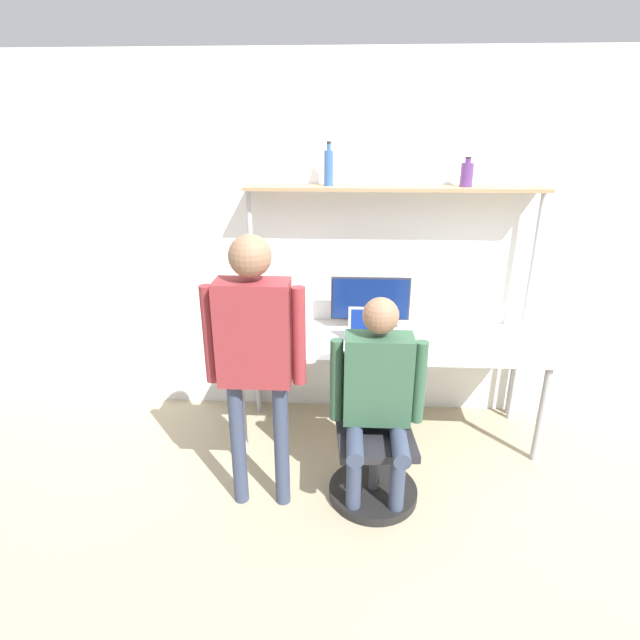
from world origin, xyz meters
TOP-DOWN VIEW (x-y plane):
  - ground_plane at (0.00, 0.00)m, footprint 12.00×12.00m
  - wall_back at (0.00, 0.78)m, footprint 8.00×0.06m
  - desk at (0.00, 0.39)m, footprint 2.19×0.73m
  - shelf_unit at (0.00, 0.61)m, footprint 2.08×0.26m
  - monitor at (-0.14, 0.57)m, footprint 0.58×0.23m
  - laptop at (-0.14, 0.28)m, footprint 0.31×0.25m
  - cell_phone at (0.12, 0.20)m, footprint 0.07×0.15m
  - office_chair at (-0.13, -0.31)m, footprint 0.56×0.56m
  - person_seated at (-0.12, -0.36)m, footprint 0.56×0.46m
  - person_standing at (-0.82, -0.44)m, footprint 0.57×0.23m
  - bottle_purple at (0.48, 0.61)m, footprint 0.08×0.08m
  - bottle_blue at (-0.45, 0.61)m, footprint 0.06×0.06m

SIDE VIEW (x-z plane):
  - ground_plane at x=0.00m, z-range 0.00..0.00m
  - office_chair at x=-0.13m, z-range -0.18..0.73m
  - desk at x=0.00m, z-range 0.32..1.09m
  - cell_phone at x=0.12m, z-range 0.77..0.78m
  - person_seated at x=-0.12m, z-range 0.12..1.44m
  - laptop at x=-0.14m, z-range 0.71..0.97m
  - monitor at x=-0.14m, z-range 0.78..1.19m
  - person_standing at x=-0.82m, z-range 0.24..1.93m
  - wall_back at x=0.00m, z-range 0.00..2.70m
  - shelf_unit at x=0.00m, z-range 0.66..2.48m
  - bottle_purple at x=0.48m, z-range 1.80..2.00m
  - bottle_blue at x=-0.45m, z-range 1.80..2.09m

